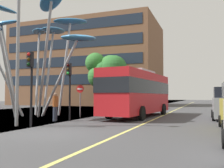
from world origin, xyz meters
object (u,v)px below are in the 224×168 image
object	(u,v)px
traffic_light_kerb_far	(69,79)
street_lamp	(25,38)
traffic_light_island_mid	(111,84)
no_entry_sign	(80,96)
leaf_sculpture	(33,30)
traffic_light_kerb_near	(31,73)
pedestrian	(55,107)
red_bus	(138,91)

from	to	relation	value
traffic_light_kerb_far	street_lamp	bearing A→B (deg)	-101.52
traffic_light_island_mid	no_entry_sign	distance (m)	4.87
leaf_sculpture	no_entry_sign	bearing A→B (deg)	-0.55
no_entry_sign	traffic_light_kerb_far	bearing A→B (deg)	-77.81
traffic_light_kerb_near	traffic_light_kerb_far	size ratio (longest dim) A/B	1.04
traffic_light_kerb_near	leaf_sculpture	bearing A→B (deg)	126.66
leaf_sculpture	traffic_light_island_mid	xyz separation A→B (m)	(5.15, 4.65, -4.38)
pedestrian	red_bus	bearing A→B (deg)	51.18
red_bus	traffic_light_island_mid	size ratio (longest dim) A/B	2.70
pedestrian	no_entry_sign	bearing A→B (deg)	86.40
traffic_light_island_mid	street_lamp	xyz separation A→B (m)	(-0.88, -10.95, 1.99)
red_bus	traffic_light_kerb_far	size ratio (longest dim) A/B	2.70
leaf_sculpture	traffic_light_kerb_near	bearing A→B (deg)	-53.34
street_lamp	leaf_sculpture	bearing A→B (deg)	124.14
traffic_light_island_mid	pedestrian	distance (m)	8.06
pedestrian	no_entry_sign	world-z (taller)	no_entry_sign
red_bus	pedestrian	size ratio (longest dim) A/B	5.56
traffic_light_kerb_near	street_lamp	xyz separation A→B (m)	(-0.51, 0.13, 1.88)
traffic_light_kerb_far	pedestrian	world-z (taller)	traffic_light_kerb_far
leaf_sculpture	traffic_light_kerb_near	xyz separation A→B (m)	(4.78, -6.43, -4.27)
traffic_light_island_mid	leaf_sculpture	bearing A→B (deg)	-137.92
red_bus	pedestrian	bearing A→B (deg)	-128.82
leaf_sculpture	pedestrian	size ratio (longest dim) A/B	6.28
red_bus	traffic_light_kerb_far	world-z (taller)	traffic_light_kerb_far
traffic_light_kerb_near	pedestrian	bearing A→B (deg)	99.95
street_lamp	traffic_light_kerb_near	bearing A→B (deg)	-14.05
traffic_light_kerb_near	street_lamp	size ratio (longest dim) A/B	0.54
traffic_light_kerb_near	pedestrian	size ratio (longest dim) A/B	2.14
leaf_sculpture	traffic_light_kerb_near	distance (m)	9.08
traffic_light_kerb_near	no_entry_sign	distance (m)	6.51
leaf_sculpture	traffic_light_kerb_near	world-z (taller)	leaf_sculpture
street_lamp	no_entry_sign	bearing A→B (deg)	88.76
leaf_sculpture	traffic_light_island_mid	distance (m)	8.20
traffic_light_kerb_far	no_entry_sign	size ratio (longest dim) A/B	1.53
red_bus	traffic_light_island_mid	xyz separation A→B (m)	(-3.26, 2.59, 0.73)
traffic_light_island_mid	no_entry_sign	size ratio (longest dim) A/B	1.52
leaf_sculpture	traffic_light_kerb_far	xyz separation A→B (m)	(4.99, -2.76, -4.37)
leaf_sculpture	street_lamp	world-z (taller)	leaf_sculpture
traffic_light_kerb_near	red_bus	bearing A→B (deg)	66.88
traffic_light_island_mid	street_lamp	world-z (taller)	street_lamp
leaf_sculpture	pedestrian	distance (m)	8.11
traffic_light_kerb_near	pedestrian	xyz separation A→B (m)	(-0.57, 3.27, -1.91)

